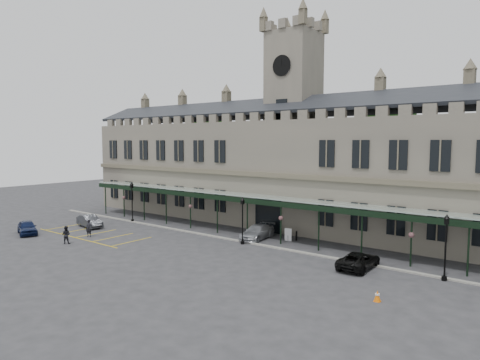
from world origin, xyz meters
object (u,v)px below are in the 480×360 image
Objects in this scene: clock_tower at (293,112)px; sign_board at (288,235)px; car_taxi at (257,232)px; lamp_post_left at (132,198)px; traffic_cone at (377,296)px; car_van at (359,260)px; person_a at (89,228)px; lamp_post_mid at (242,216)px; station_building at (292,170)px; lamp_post_right at (446,241)px; person_b at (66,235)px; car_left_b at (90,221)px; car_left_a at (27,227)px.

sign_board is at bearing -61.87° from clock_tower.
car_taxi is at bearing -165.46° from sign_board.
traffic_cone is at bearing -12.34° from lamp_post_left.
clock_tower is 5.38× the size of car_van.
lamp_post_left is at bearing 89.13° from person_a.
lamp_post_left is 3.94× the size of sign_board.
person_a is (-14.36, -7.20, -1.79)m from lamp_post_mid.
car_taxi is at bearing 6.52° from lamp_post_left.
station_building is 12.68× the size of lamp_post_right.
sign_board is at bearing 166.63° from lamp_post_right.
lamp_post_left is 1.03× the size of lamp_post_right.
person_a is (-32.11, -7.45, -1.91)m from lamp_post_right.
lamp_post_right reaches higher than person_b.
person_b reaches higher than sign_board.
person_b is (5.20, -5.89, 0.16)m from car_left_b.
car_left_a is 33.92m from car_van.
car_left_a is 2.46× the size of person_b.
lamp_post_right is 36.76m from car_left_b.
clock_tower reaches higher than person_b.
person_b is (3.91, -10.89, -2.05)m from lamp_post_left.
traffic_cone is (16.61, -17.54, -6.13)m from station_building.
lamp_post_left reaches higher than person_b.
car_left_a reaches higher than sign_board.
person_b is at bearing -120.07° from station_building.
clock_tower is 5.24× the size of lamp_post_right.
traffic_cone is at bearing -46.98° from sign_board.
station_building is 35.05× the size of person_b.
person_a is (-14.20, -9.82, 0.19)m from car_taxi.
lamp_post_right is (18.91, -10.85, -10.31)m from clock_tower.
station_building is at bearing 32.58° from lamp_post_left.
car_left_b reaches higher than traffic_cone.
car_left_a is 0.91× the size of car_van.
car_taxi is (1.00, -8.48, -12.41)m from clock_tower.
lamp_post_left is at bearing 179.33° from lamp_post_right.
lamp_post_mid is 16.16m from person_a.
traffic_cone is (16.61, -17.63, -12.78)m from clock_tower.
lamp_post_mid is 19.26m from car_left_b.
car_van is at bearing -34.21° from sign_board.
person_a is (-13.20, -18.30, -12.21)m from clock_tower.
traffic_cone is (32.82, -7.18, -2.57)m from lamp_post_left.
traffic_cone is at bearing -46.71° from clock_tower.
lamp_post_right is at bearing -171.29° from car_van.
person_b is (-16.19, -14.05, 0.25)m from sign_board.
clock_tower is 5.90× the size of car_left_a.
clock_tower is 31.60m from car_left_a.
person_a reaches higher than traffic_cone.
clock_tower is 14.49× the size of person_b.
person_b is (-13.30, -12.86, 0.15)m from car_taxi.
station_building reaches higher than person_b.
clock_tower is at bearing -42.60° from car_van.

